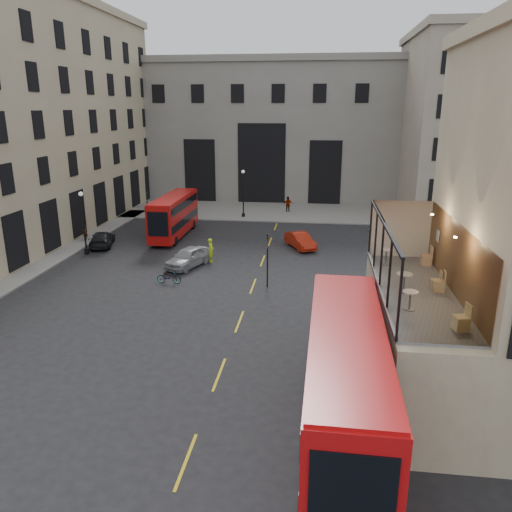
# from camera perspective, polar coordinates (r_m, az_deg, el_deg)

# --- Properties ---
(ground) EXTENTS (140.00, 140.00, 0.00)m
(ground) POSITION_cam_1_polar(r_m,az_deg,el_deg) (23.73, 0.66, -13.68)
(ground) COLOR black
(ground) RESTS_ON ground
(host_frontage) EXTENTS (3.00, 11.00, 4.50)m
(host_frontage) POSITION_cam_1_polar(r_m,az_deg,el_deg) (22.94, 17.25, -9.26)
(host_frontage) COLOR #C6B994
(host_frontage) RESTS_ON ground
(cafe_floor) EXTENTS (3.00, 10.00, 0.10)m
(cafe_floor) POSITION_cam_1_polar(r_m,az_deg,el_deg) (22.06, 17.76, -3.87)
(cafe_floor) COLOR slate
(cafe_floor) RESTS_ON host_frontage
(gateway) EXTENTS (35.00, 10.60, 18.00)m
(gateway) POSITION_cam_1_polar(r_m,az_deg,el_deg) (68.76, 1.15, 14.55)
(gateway) COLOR gray
(gateway) RESTS_ON ground
(building_right) EXTENTS (16.60, 18.60, 20.00)m
(building_right) POSITION_cam_1_polar(r_m,az_deg,el_deg) (62.87, 24.31, 13.85)
(building_right) COLOR #AB9C8A
(building_right) RESTS_ON ground
(pavement_far) EXTENTS (40.00, 12.00, 0.12)m
(pavement_far) POSITION_cam_1_polar(r_m,az_deg,el_deg) (60.12, -0.88, 5.28)
(pavement_far) COLOR slate
(pavement_far) RESTS_ON ground
(traffic_light_near) EXTENTS (0.16, 0.20, 3.80)m
(traffic_light_near) POSITION_cam_1_polar(r_m,az_deg,el_deg) (33.89, 1.32, 0.30)
(traffic_light_near) COLOR black
(traffic_light_near) RESTS_ON ground
(traffic_light_far) EXTENTS (0.16, 0.20, 3.80)m
(traffic_light_far) POSITION_cam_1_polar(r_m,az_deg,el_deg) (52.22, -12.33, 5.78)
(traffic_light_far) COLOR black
(traffic_light_far) RESTS_ON ground
(street_lamp_a) EXTENTS (0.36, 0.36, 5.33)m
(street_lamp_a) POSITION_cam_1_polar(r_m,az_deg,el_deg) (43.98, -19.06, 3.18)
(street_lamp_a) COLOR black
(street_lamp_a) RESTS_ON ground
(street_lamp_b) EXTENTS (0.36, 0.36, 5.33)m
(street_lamp_b) POSITION_cam_1_polar(r_m,az_deg,el_deg) (55.80, -1.47, 6.81)
(street_lamp_b) COLOR black
(street_lamp_b) RESTS_ON ground
(bus_near) EXTENTS (2.87, 11.65, 4.63)m
(bus_near) POSITION_cam_1_polar(r_m,az_deg,el_deg) (18.71, 10.17, -13.76)
(bus_near) COLOR red
(bus_near) RESTS_ON ground
(bus_far) EXTENTS (2.27, 9.76, 3.90)m
(bus_far) POSITION_cam_1_polar(r_m,az_deg,el_deg) (48.27, -9.35, 4.78)
(bus_far) COLOR #B30E0C
(bus_far) RESTS_ON ground
(car_a) EXTENTS (3.27, 4.80, 1.52)m
(car_a) POSITION_cam_1_polar(r_m,az_deg,el_deg) (39.11, -7.77, -0.14)
(car_a) COLOR #92949A
(car_a) RESTS_ON ground
(car_b) EXTENTS (3.14, 4.33, 1.36)m
(car_b) POSITION_cam_1_polar(r_m,az_deg,el_deg) (44.09, 5.07, 1.78)
(car_b) COLOR #A21B09
(car_b) RESTS_ON ground
(car_c) EXTENTS (2.98, 4.82, 1.30)m
(car_c) POSITION_cam_1_polar(r_m,az_deg,el_deg) (46.63, -17.18, 1.88)
(car_c) COLOR black
(car_c) RESTS_ON ground
(bicycle) EXTENTS (1.73, 0.62, 0.91)m
(bicycle) POSITION_cam_1_polar(r_m,az_deg,el_deg) (35.73, -9.91, -2.39)
(bicycle) COLOR gray
(bicycle) RESTS_ON ground
(cyclist) EXTENTS (0.55, 0.76, 1.92)m
(cyclist) POSITION_cam_1_polar(r_m,az_deg,el_deg) (40.08, -5.18, 0.67)
(cyclist) COLOR #C9E718
(cyclist) RESTS_ON ground
(pedestrian_a) EXTENTS (1.04, 0.95, 1.73)m
(pedestrian_a) POSITION_cam_1_polar(r_m,az_deg,el_deg) (59.15, -10.53, 5.60)
(pedestrian_a) COLOR gray
(pedestrian_a) RESTS_ON ground
(pedestrian_b) EXTENTS (1.17, 1.40, 1.88)m
(pedestrian_b) POSITION_cam_1_polar(r_m,az_deg,el_deg) (57.68, -7.43, 5.53)
(pedestrian_b) COLOR gray
(pedestrian_b) RESTS_ON ground
(pedestrian_c) EXTENTS (1.20, 0.70, 1.92)m
(pedestrian_c) POSITION_cam_1_polar(r_m,az_deg,el_deg) (58.71, 3.68, 5.86)
(pedestrian_c) COLOR gray
(pedestrian_c) RESTS_ON ground
(pedestrian_d) EXTENTS (0.81, 0.91, 1.57)m
(pedestrian_d) POSITION_cam_1_polar(r_m,az_deg,el_deg) (51.09, 13.14, 3.60)
(pedestrian_d) COLOR gray
(pedestrian_d) RESTS_ON ground
(pedestrian_e) EXTENTS (0.60, 0.76, 1.84)m
(pedestrian_e) POSITION_cam_1_polar(r_m,az_deg,el_deg) (48.67, -18.99, 2.64)
(pedestrian_e) COLOR gray
(pedestrian_e) RESTS_ON ground
(cafe_table_near) EXTENTS (0.59, 0.59, 0.74)m
(cafe_table_near) POSITION_cam_1_polar(r_m,az_deg,el_deg) (19.78, 17.20, -4.55)
(cafe_table_near) COLOR silver
(cafe_table_near) RESTS_ON cafe_floor
(cafe_table_mid) EXTENTS (0.65, 0.65, 0.81)m
(cafe_table_mid) POSITION_cam_1_polar(r_m,az_deg,el_deg) (21.53, 16.58, -2.62)
(cafe_table_mid) COLOR beige
(cafe_table_mid) RESTS_ON cafe_floor
(cafe_table_far) EXTENTS (0.62, 0.62, 0.78)m
(cafe_table_far) POSITION_cam_1_polar(r_m,az_deg,el_deg) (25.08, 14.66, 0.21)
(cafe_table_far) COLOR silver
(cafe_table_far) RESTS_ON cafe_floor
(cafe_chair_a) EXTENTS (0.57, 0.57, 0.97)m
(cafe_chair_a) POSITION_cam_1_polar(r_m,az_deg,el_deg) (18.68, 22.42, -7.01)
(cafe_chair_a) COLOR #D8C07C
(cafe_chair_a) RESTS_ON cafe_floor
(cafe_chair_b) EXTENTS (0.48, 0.48, 0.90)m
(cafe_chair_b) POSITION_cam_1_polar(r_m,az_deg,el_deg) (22.17, 20.19, -3.13)
(cafe_chair_b) COLOR tan
(cafe_chair_b) RESTS_ON cafe_floor
(cafe_chair_c) EXTENTS (0.41, 0.41, 0.83)m
(cafe_chair_c) POSITION_cam_1_polar(r_m,az_deg,el_deg) (22.35, 19.85, -2.99)
(cafe_chair_c) COLOR tan
(cafe_chair_c) RESTS_ON cafe_floor
(cafe_chair_d) EXTENTS (0.48, 0.48, 0.95)m
(cafe_chair_d) POSITION_cam_1_polar(r_m,az_deg,el_deg) (25.60, 18.91, -0.35)
(cafe_chair_d) COLOR tan
(cafe_chair_d) RESTS_ON cafe_floor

